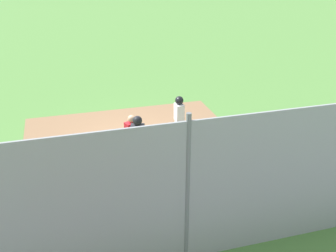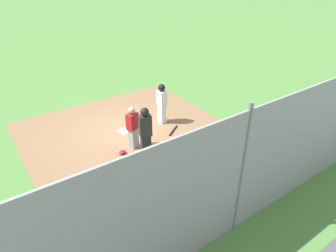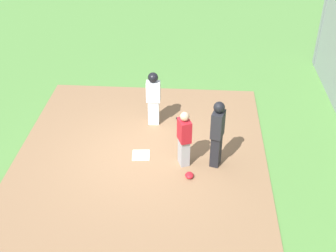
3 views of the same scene
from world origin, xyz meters
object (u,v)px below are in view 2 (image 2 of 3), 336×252
object	(u,v)px
catcher	(133,127)
catcher_mask	(122,152)
home_plate	(125,131)
umpire	(145,132)
baseball_bat	(173,130)
runner	(162,101)

from	to	relation	value
catcher	catcher_mask	size ratio (longest dim) A/B	6.26
home_plate	catcher_mask	distance (m)	1.48
home_plate	catcher_mask	world-z (taller)	catcher_mask
umpire	baseball_bat	world-z (taller)	umpire
home_plate	umpire	xyz separation A→B (m)	(-0.22, -1.89, 0.94)
home_plate	baseball_bat	size ratio (longest dim) A/B	0.57
catcher	catcher_mask	world-z (taller)	catcher
catcher	catcher_mask	xyz separation A→B (m)	(-0.53, -0.16, -0.71)
home_plate	runner	size ratio (longest dim) A/B	0.28
runner	baseball_bat	bearing A→B (deg)	85.10
catcher	umpire	world-z (taller)	umpire
catcher	runner	distance (m)	2.01
home_plate	runner	xyz separation A→B (m)	(1.54, -0.18, 0.89)
runner	umpire	bearing A→B (deg)	43.43
home_plate	catcher	world-z (taller)	catcher
home_plate	runner	distance (m)	1.79
home_plate	baseball_bat	bearing A→B (deg)	-34.91
baseball_bat	catcher	bearing A→B (deg)	149.07
baseball_bat	catcher_mask	size ratio (longest dim) A/B	3.20
umpire	home_plate	bearing A→B (deg)	9.92
baseball_bat	catcher_mask	xyz separation A→B (m)	(-2.25, -0.23, 0.03)
runner	baseball_bat	size ratio (longest dim) A/B	2.07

